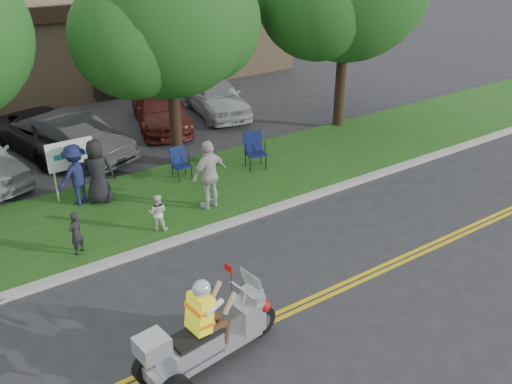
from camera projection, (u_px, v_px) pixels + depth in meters
ground at (309, 283)px, 11.59m from camera, size 120.00×120.00×0.00m
centerline_near at (327, 297)px, 11.16m from camera, size 60.00×0.10×0.01m
centerline_far at (322, 293)px, 11.28m from camera, size 60.00×0.10×0.01m
curb at (234, 221)px, 13.82m from camera, size 60.00×0.25×0.12m
grass_verge at (194, 190)px, 15.41m from camera, size 60.00×4.00×0.10m
commercial_building at (92, 35)px, 25.72m from camera, size 18.00×8.20×4.00m
tree_mid at (169, 19)px, 15.21m from camera, size 5.88×4.80×7.05m
business_sign at (71, 158)px, 14.46m from camera, size 1.25×0.06×1.75m
trike_scooter at (206, 338)px, 9.16m from camera, size 2.81×1.00×1.84m
lawn_chair_a at (254, 148)px, 16.51m from camera, size 0.71×0.73×1.10m
lawn_chair_b at (180, 161)px, 15.86m from camera, size 0.50×0.52×0.93m
spectator_adult_right at (210, 175)px, 14.02m from camera, size 1.17×0.67×1.87m
spectator_chair_a at (76, 175)px, 14.26m from camera, size 1.21×0.89×1.67m
spectator_chair_b at (97, 172)px, 14.30m from camera, size 1.02×0.86×1.78m
child_left at (76, 233)px, 12.22m from camera, size 0.46×0.42×1.05m
child_right at (158, 213)px, 13.18m from camera, size 0.58×0.55×0.94m
parked_car_left at (74, 137)px, 17.33m from camera, size 3.07×4.54×1.42m
parked_car_mid at (50, 133)px, 17.82m from camera, size 3.14×5.03×1.30m
parked_car_right at (160, 109)px, 20.06m from camera, size 2.97×4.76×1.29m
parked_car_far_right at (215, 96)px, 21.29m from camera, size 2.39×4.49×1.45m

